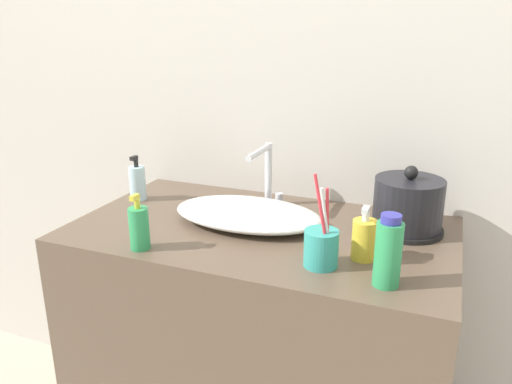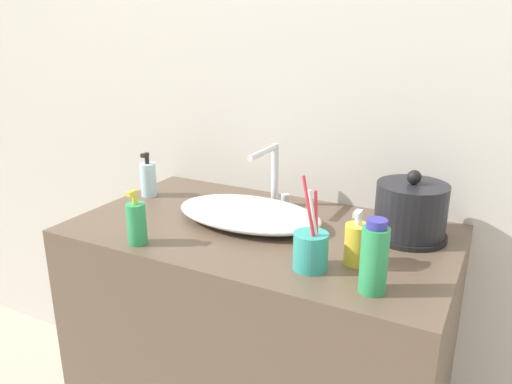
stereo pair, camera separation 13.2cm
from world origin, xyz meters
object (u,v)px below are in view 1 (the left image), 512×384
(toothbrush_cup, at_px, (321,247))
(hand_cream_bottle, at_px, (364,239))
(mouthwash_bottle, at_px, (139,228))
(lotion_bottle, at_px, (137,183))
(electric_kettle, at_px, (408,207))
(shampoo_bottle, at_px, (388,252))
(faucet, at_px, (267,171))

(toothbrush_cup, relative_size, hand_cream_bottle, 1.68)
(mouthwash_bottle, bearing_deg, lotion_bottle, 125.04)
(electric_kettle, relative_size, shampoo_bottle, 1.22)
(electric_kettle, height_order, lotion_bottle, electric_kettle)
(electric_kettle, distance_m, hand_cream_bottle, 0.22)
(electric_kettle, height_order, mouthwash_bottle, electric_kettle)
(lotion_bottle, bearing_deg, electric_kettle, 3.37)
(shampoo_bottle, relative_size, hand_cream_bottle, 1.21)
(electric_kettle, distance_m, mouthwash_bottle, 0.69)
(electric_kettle, bearing_deg, toothbrush_cup, -119.21)
(lotion_bottle, distance_m, mouthwash_bottle, 0.37)
(faucet, bearing_deg, mouthwash_bottle, -115.16)
(toothbrush_cup, bearing_deg, shampoo_bottle, -13.38)
(electric_kettle, distance_m, shampoo_bottle, 0.32)
(lotion_bottle, distance_m, shampoo_bottle, 0.84)
(shampoo_bottle, bearing_deg, faucet, 138.35)
(electric_kettle, xyz_separation_m, toothbrush_cup, (-0.16, -0.28, -0.02))
(electric_kettle, height_order, toothbrush_cup, toothbrush_cup)
(toothbrush_cup, xyz_separation_m, shampoo_bottle, (0.15, -0.04, 0.03))
(electric_kettle, bearing_deg, shampoo_bottle, -91.52)
(toothbrush_cup, relative_size, shampoo_bottle, 1.39)
(toothbrush_cup, relative_size, mouthwash_bottle, 1.56)
(shampoo_bottle, height_order, mouthwash_bottle, shampoo_bottle)
(faucet, relative_size, mouthwash_bottle, 1.35)
(shampoo_bottle, height_order, hand_cream_bottle, shampoo_bottle)
(faucet, relative_size, lotion_bottle, 1.34)
(electric_kettle, relative_size, lotion_bottle, 1.36)
(shampoo_bottle, distance_m, hand_cream_bottle, 0.13)
(toothbrush_cup, height_order, shampoo_bottle, toothbrush_cup)
(faucet, height_order, shampoo_bottle, faucet)
(shampoo_bottle, bearing_deg, toothbrush_cup, 166.62)
(faucet, xyz_separation_m, hand_cream_bottle, (0.33, -0.25, -0.06))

